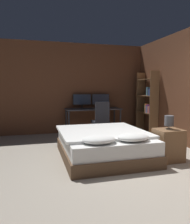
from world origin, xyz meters
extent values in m
plane|color=#9E9384|center=(0.00, 0.00, 0.00)|extent=(20.00, 20.00, 0.00)
cube|color=brown|center=(0.00, 3.94, 1.35)|extent=(12.00, 0.06, 2.70)
cube|color=brown|center=(-0.36, 1.36, 0.11)|extent=(1.61, 1.93, 0.22)
cube|color=white|center=(-0.36, 1.36, 0.34)|extent=(1.55, 1.87, 0.24)
cube|color=white|center=(-0.36, 1.47, 0.49)|extent=(1.65, 1.62, 0.05)
ellipsoid|color=white|center=(-0.67, 0.64, 0.53)|extent=(0.55, 0.38, 0.13)
ellipsoid|color=white|center=(-0.06, 0.64, 0.53)|extent=(0.55, 0.38, 0.13)
cube|color=brown|center=(0.74, 0.81, 0.30)|extent=(0.47, 0.43, 0.59)
cylinder|color=gray|center=(0.74, 0.81, 0.60)|extent=(0.13, 0.13, 0.01)
cylinder|color=gray|center=(0.74, 0.81, 0.63)|extent=(0.02, 0.02, 0.05)
cylinder|color=#4C4C51|center=(0.74, 0.81, 0.75)|extent=(0.17, 0.17, 0.19)
cube|color=#38383D|center=(0.03, 3.57, 0.74)|extent=(1.64, 0.60, 0.03)
cylinder|color=#2D2D33|center=(-0.74, 3.31, 0.36)|extent=(0.05, 0.05, 0.72)
cylinder|color=#2D2D33|center=(0.80, 3.31, 0.36)|extent=(0.05, 0.05, 0.72)
cylinder|color=#2D2D33|center=(-0.74, 3.82, 0.36)|extent=(0.05, 0.05, 0.72)
cylinder|color=#2D2D33|center=(0.80, 3.82, 0.36)|extent=(0.05, 0.05, 0.72)
cylinder|color=black|center=(-0.26, 3.77, 0.76)|extent=(0.16, 0.16, 0.01)
cylinder|color=black|center=(-0.26, 3.77, 0.81)|extent=(0.03, 0.03, 0.09)
cube|color=black|center=(-0.26, 3.77, 1.02)|extent=(0.55, 0.03, 0.32)
cube|color=#232D42|center=(-0.26, 3.75, 1.02)|extent=(0.52, 0.00, 0.29)
cylinder|color=black|center=(0.32, 3.77, 0.76)|extent=(0.16, 0.16, 0.01)
cylinder|color=black|center=(0.32, 3.77, 0.81)|extent=(0.03, 0.03, 0.09)
cube|color=black|center=(0.32, 3.77, 1.02)|extent=(0.55, 0.03, 0.32)
cube|color=#232D42|center=(0.32, 3.75, 1.02)|extent=(0.52, 0.00, 0.29)
cube|color=black|center=(0.03, 3.37, 0.76)|extent=(0.38, 0.13, 0.02)
ellipsoid|color=black|center=(0.31, 3.37, 0.77)|extent=(0.07, 0.05, 0.04)
cylinder|color=black|center=(0.04, 2.88, 0.02)|extent=(0.52, 0.52, 0.04)
cylinder|color=gray|center=(0.04, 2.88, 0.23)|extent=(0.05, 0.05, 0.38)
cube|color=black|center=(0.04, 2.88, 0.45)|extent=(0.42, 0.42, 0.07)
cube|color=black|center=(0.04, 2.69, 0.75)|extent=(0.38, 0.05, 0.51)
cube|color=brown|center=(1.55, 2.71, 0.92)|extent=(0.28, 0.02, 1.83)
cube|color=brown|center=(1.55, 3.52, 0.92)|extent=(0.28, 0.02, 1.83)
cube|color=brown|center=(1.55, 3.12, 0.64)|extent=(0.28, 0.79, 0.02)
cube|color=brown|center=(1.55, 3.12, 1.14)|extent=(0.28, 0.79, 0.02)
cube|color=brown|center=(1.55, 3.12, 1.61)|extent=(0.28, 0.79, 0.02)
cube|color=#7A387F|center=(1.55, 2.75, 0.75)|extent=(0.23, 0.03, 0.20)
cube|color=#7A387F|center=(1.55, 2.79, 0.75)|extent=(0.23, 0.03, 0.20)
cube|color=orange|center=(1.55, 2.83, 0.75)|extent=(0.23, 0.04, 0.19)
cube|color=#7A387F|center=(1.55, 2.88, 0.77)|extent=(0.23, 0.03, 0.24)
cube|color=teal|center=(1.55, 2.93, 0.75)|extent=(0.23, 0.04, 0.19)
cube|color=#7A387F|center=(1.55, 2.97, 0.76)|extent=(0.23, 0.03, 0.22)
cube|color=orange|center=(1.55, 3.02, 0.78)|extent=(0.23, 0.03, 0.26)
cube|color=#337042|center=(1.55, 3.05, 0.76)|extent=(0.23, 0.02, 0.22)
cube|color=orange|center=(1.55, 2.75, 1.24)|extent=(0.23, 0.03, 0.19)
cube|color=#2D4784|center=(1.55, 2.79, 1.26)|extent=(0.23, 0.03, 0.22)
cube|color=#2D4784|center=(1.55, 2.83, 1.24)|extent=(0.23, 0.03, 0.18)
cube|color=#28282D|center=(1.55, 2.88, 1.25)|extent=(0.23, 0.04, 0.20)
cube|color=teal|center=(1.55, 2.92, 1.26)|extent=(0.23, 0.02, 0.22)
cube|color=teal|center=(1.55, 2.96, 1.27)|extent=(0.23, 0.03, 0.24)
camera|label=1|loc=(-1.65, -2.66, 1.35)|focal=35.00mm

